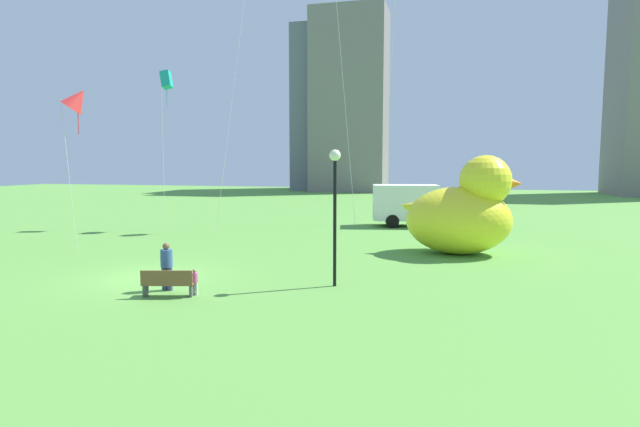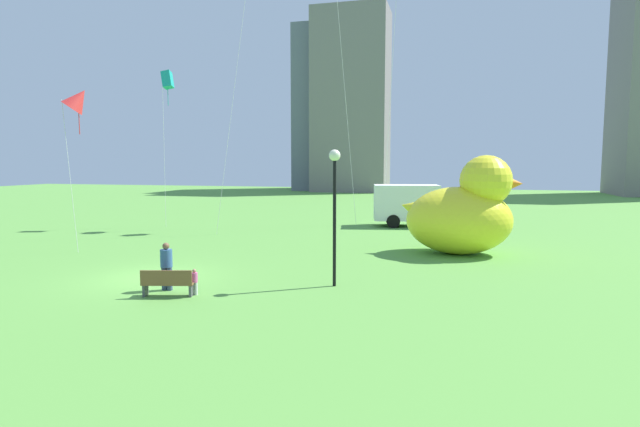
# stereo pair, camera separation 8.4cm
# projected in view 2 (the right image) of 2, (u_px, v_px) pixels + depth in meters

# --- Properties ---
(ground_plane) EXTENTS (140.00, 140.00, 0.00)m
(ground_plane) POSITION_uv_depth(u_px,v_px,m) (151.00, 278.00, 19.32)
(ground_plane) COLOR #58973E
(park_bench) EXTENTS (1.74, 0.85, 0.90)m
(park_bench) POSITION_uv_depth(u_px,v_px,m) (167.00, 282.00, 16.57)
(park_bench) COLOR brown
(park_bench) RESTS_ON ground
(person_adult) EXTENTS (0.41, 0.41, 1.65)m
(person_adult) POSITION_uv_depth(u_px,v_px,m) (166.00, 264.00, 17.37)
(person_adult) COLOR #38476B
(person_adult) RESTS_ON ground
(person_child) EXTENTS (0.21, 0.21, 0.88)m
(person_child) POSITION_uv_depth(u_px,v_px,m) (194.00, 281.00, 16.78)
(person_child) COLOR silver
(person_child) RESTS_ON ground
(giant_inflatable_duck) EXTENTS (5.71, 3.67, 4.73)m
(giant_inflatable_duck) POSITION_uv_depth(u_px,v_px,m) (463.00, 212.00, 24.15)
(giant_inflatable_duck) COLOR yellow
(giant_inflatable_duck) RESTS_ON ground
(lamppost) EXTENTS (0.40, 0.40, 4.83)m
(lamppost) POSITION_uv_depth(u_px,v_px,m) (335.00, 189.00, 17.70)
(lamppost) COLOR black
(lamppost) RESTS_ON ground
(box_truck) EXTENTS (6.38, 3.37, 2.85)m
(box_truck) POSITION_uv_depth(u_px,v_px,m) (416.00, 205.00, 34.80)
(box_truck) COLOR white
(box_truck) RESTS_ON ground
(city_skyline) EXTENTS (57.19, 13.97, 31.58)m
(city_skyline) POSITION_uv_depth(u_px,v_px,m) (492.00, 91.00, 72.12)
(city_skyline) COLOR slate
(city_skyline) RESTS_ON ground
(kite_teal) EXTENTS (0.95, 0.93, 10.55)m
(kite_teal) POSITION_uv_depth(u_px,v_px,m) (167.00, 81.00, 33.92)
(kite_teal) COLOR silver
(kite_teal) RESTS_ON ground
(kite_red) EXTENTS (1.88, 1.75, 8.23)m
(kite_red) POSITION_uv_depth(u_px,v_px,m) (78.00, 100.00, 24.77)
(kite_red) COLOR silver
(kite_red) RESTS_ON ground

